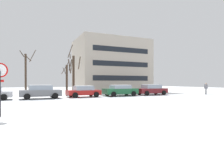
{
  "coord_description": "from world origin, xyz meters",
  "views": [
    {
      "loc": [
        0.71,
        -13.55,
        1.78
      ],
      "look_at": [
        9.18,
        5.3,
        1.6
      ],
      "focal_mm": 30.72,
      "sensor_mm": 36.0,
      "label": 1
    }
  ],
  "objects": [
    {
      "name": "parked_car_red",
      "position": [
        7.04,
        8.97,
        0.71
      ],
      "size": [
        4.05,
        2.22,
        1.39
      ],
      "color": "red",
      "rests_on": "ground"
    },
    {
      "name": "parked_car_gray",
      "position": [
        2.15,
        8.71,
        0.77
      ],
      "size": [
        4.35,
        2.21,
        1.51
      ],
      "color": "slate",
      "rests_on": "ground"
    },
    {
      "name": "pedestrian_crossing",
      "position": [
        24.99,
        6.55,
        0.98
      ],
      "size": [
        0.39,
        0.42,
        1.69
      ],
      "color": "black",
      "rests_on": "ground"
    },
    {
      "name": "parked_car_maroon",
      "position": [
        16.84,
        8.74,
        0.76
      ],
      "size": [
        4.58,
        2.11,
        1.5
      ],
      "color": "maroon",
      "rests_on": "ground"
    },
    {
      "name": "building_far_right",
      "position": [
        16.33,
        21.85,
        5.12
      ],
      "size": [
        13.7,
        9.97,
        10.24
      ],
      "color": "#B2A899",
      "rests_on": "ground"
    },
    {
      "name": "tree_far_right",
      "position": [
        6.5,
        12.04,
        3.09
      ],
      "size": [
        1.72,
        1.7,
        6.98
      ],
      "color": "#423326",
      "rests_on": "ground"
    },
    {
      "name": "tree_far_left",
      "position": [
        0.69,
        12.42,
        2.91
      ],
      "size": [
        1.89,
        1.87,
        5.81
      ],
      "color": "#423326",
      "rests_on": "ground"
    },
    {
      "name": "parked_car_green",
      "position": [
        11.94,
        8.77,
        0.75
      ],
      "size": [
        4.57,
        2.18,
        1.46
      ],
      "color": "#1E6038",
      "rests_on": "ground"
    },
    {
      "name": "tree_far_mid",
      "position": [
        5.59,
        11.77,
        2.17
      ],
      "size": [
        1.37,
        1.37,
        4.73
      ],
      "color": "#423326",
      "rests_on": "ground"
    },
    {
      "name": "stop_sign",
      "position": [
        -0.52,
        -2.18,
        1.96
      ],
      "size": [
        0.75,
        0.15,
        2.79
      ],
      "color": "black",
      "rests_on": "ground"
    },
    {
      "name": "road_surface",
      "position": [
        0.0,
        3.59,
        0.0
      ],
      "size": [
        80.0,
        9.18,
        0.0
      ],
      "color": "silver",
      "rests_on": "ground"
    },
    {
      "name": "ground_plane",
      "position": [
        0.0,
        0.0,
        0.0
      ],
      "size": [
        120.0,
        120.0,
        0.0
      ],
      "primitive_type": "plane",
      "color": "white"
    }
  ]
}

